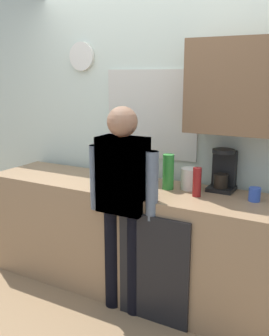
# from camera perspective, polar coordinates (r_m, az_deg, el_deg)

# --- Properties ---
(ground_plane) EXTENTS (8.00, 8.00, 0.00)m
(ground_plane) POSITION_cam_1_polar(r_m,az_deg,el_deg) (3.27, -1.61, -20.01)
(ground_plane) COLOR #8C6D4C
(kitchen_counter) EXTENTS (2.82, 0.64, 0.93)m
(kitchen_counter) POSITION_cam_1_polar(r_m,az_deg,el_deg) (3.28, 1.05, -10.67)
(kitchen_counter) COLOR #937251
(kitchen_counter) RESTS_ON ground_plane
(dishwasher_panel) EXTENTS (0.56, 0.02, 0.84)m
(dishwasher_panel) POSITION_cam_1_polar(r_m,az_deg,el_deg) (2.92, 2.80, -14.90)
(dishwasher_panel) COLOR black
(dishwasher_panel) RESTS_ON ground_plane
(back_wall_assembly) EXTENTS (4.42, 0.42, 2.60)m
(back_wall_assembly) POSITION_cam_1_polar(r_m,az_deg,el_deg) (3.34, 5.79, 5.80)
(back_wall_assembly) COLOR silver
(back_wall_assembly) RESTS_ON ground_plane
(coffee_maker) EXTENTS (0.20, 0.20, 0.33)m
(coffee_maker) POSITION_cam_1_polar(r_m,az_deg,el_deg) (3.09, 13.00, -0.52)
(coffee_maker) COLOR black
(coffee_maker) RESTS_ON kitchen_counter
(bottle_clear_soda) EXTENTS (0.09, 0.09, 0.28)m
(bottle_clear_soda) POSITION_cam_1_polar(r_m,az_deg,el_deg) (3.04, 5.02, -0.57)
(bottle_clear_soda) COLOR #2D8C33
(bottle_clear_soda) RESTS_ON kitchen_counter
(bottle_red_vinegar) EXTENTS (0.06, 0.06, 0.22)m
(bottle_red_vinegar) POSITION_cam_1_polar(r_m,az_deg,el_deg) (2.89, 9.23, -2.06)
(bottle_red_vinegar) COLOR maroon
(bottle_red_vinegar) RESTS_ON kitchen_counter
(bottle_green_wine) EXTENTS (0.07, 0.07, 0.30)m
(bottle_green_wine) POSITION_cam_1_polar(r_m,az_deg,el_deg) (3.26, -4.03, 0.59)
(bottle_green_wine) COLOR #195923
(bottle_green_wine) RESTS_ON kitchen_counter
(cup_blue_mug) EXTENTS (0.08, 0.08, 0.10)m
(cup_blue_mug) POSITION_cam_1_polar(r_m,az_deg,el_deg) (2.90, 17.34, -3.75)
(cup_blue_mug) COLOR #3351B2
(cup_blue_mug) RESTS_ON kitchen_counter
(mixing_bowl) EXTENTS (0.22, 0.22, 0.08)m
(mixing_bowl) POSITION_cam_1_polar(r_m,az_deg,el_deg) (3.52, -3.93, -0.28)
(mixing_bowl) COLOR #4C72A5
(mixing_bowl) RESTS_ON kitchen_counter
(storage_canister) EXTENTS (0.14, 0.14, 0.17)m
(storage_canister) POSITION_cam_1_polar(r_m,az_deg,el_deg) (3.07, 8.17, -1.59)
(storage_canister) COLOR silver
(storage_canister) RESTS_ON kitchen_counter
(person_at_sink) EXTENTS (0.57, 0.22, 1.60)m
(person_at_sink) POSITION_cam_1_polar(r_m,az_deg,el_deg) (2.86, -1.73, -3.98)
(person_at_sink) COLOR #3F4766
(person_at_sink) RESTS_ON ground_plane
(person_guest) EXTENTS (0.57, 0.22, 1.60)m
(person_guest) POSITION_cam_1_polar(r_m,az_deg,el_deg) (2.86, -1.73, -3.98)
(person_guest) COLOR black
(person_guest) RESTS_ON ground_plane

